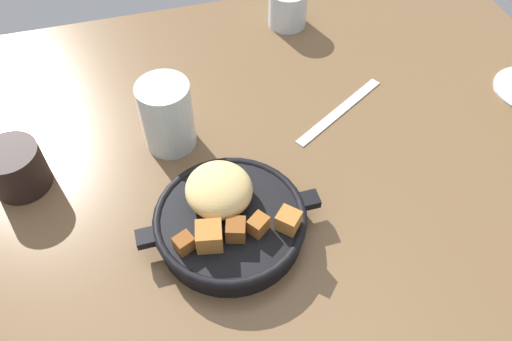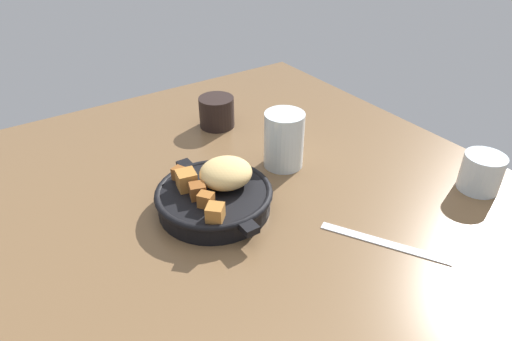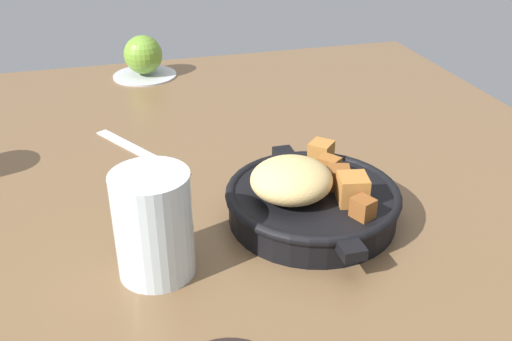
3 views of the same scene
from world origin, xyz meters
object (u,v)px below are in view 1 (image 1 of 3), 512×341
at_px(cast_iron_skillet, 229,218).
at_px(coffee_mug_dark, 16,168).
at_px(water_glass_short, 288,8).
at_px(butter_knife, 340,111).
at_px(water_glass_tall, 167,116).

distance_m(cast_iron_skillet, coffee_mug_dark, 0.31).
height_order(water_glass_short, coffee_mug_dark, same).
bearing_deg(water_glass_short, cast_iron_skillet, -117.16).
bearing_deg(butter_knife, coffee_mug_dark, 151.23).
bearing_deg(water_glass_tall, butter_knife, -1.85).
bearing_deg(coffee_mug_dark, water_glass_tall, 6.38).
bearing_deg(butter_knife, cast_iron_skillet, -173.42).
height_order(cast_iron_skillet, butter_knife, cast_iron_skillet).
bearing_deg(water_glass_tall, cast_iron_skillet, -75.26).
xyz_separation_m(butter_knife, water_glass_tall, (-0.27, 0.01, 0.05)).
relative_size(cast_iron_skillet, water_glass_tall, 2.18).
distance_m(cast_iron_skillet, butter_knife, 0.29).
relative_size(water_glass_tall, coffee_mug_dark, 1.41).
bearing_deg(water_glass_short, butter_knife, -88.09).
height_order(butter_knife, water_glass_short, water_glass_short).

